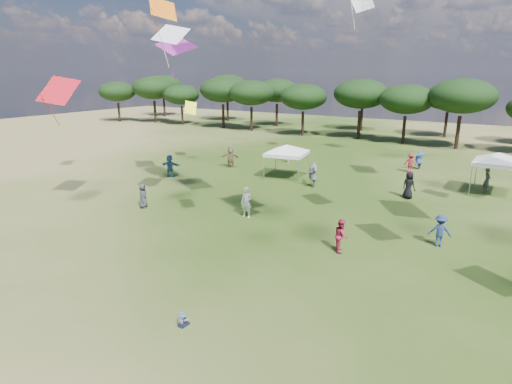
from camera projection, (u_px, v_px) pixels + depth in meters
ground at (127, 362)px, 12.59m from camera, size 140.00×140.00×0.00m
tree_line at (457, 97)px, 48.77m from camera, size 108.78×17.63×7.77m
tent_left at (287, 146)px, 33.63m from camera, size 5.97×5.97×2.99m
tent_right at (499, 154)px, 29.02m from camera, size 5.94×5.94×3.23m
toddler at (183, 320)px, 14.30m from camera, size 0.34×0.38×0.51m
festival_crowd at (330, 176)px, 31.20m from camera, size 28.34×21.89×1.90m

